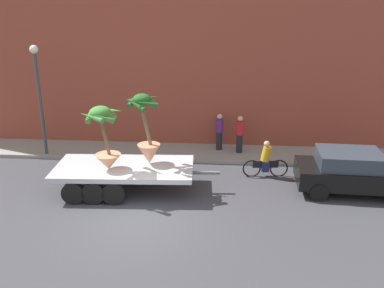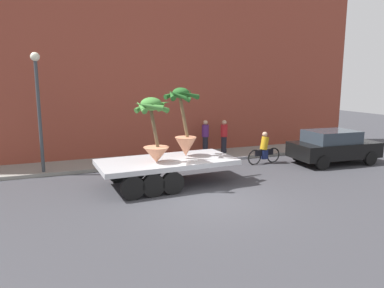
% 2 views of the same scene
% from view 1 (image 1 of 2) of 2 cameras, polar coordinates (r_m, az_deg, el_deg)
% --- Properties ---
extents(ground_plane, '(60.00, 60.00, 0.00)m').
position_cam_1_polar(ground_plane, '(13.79, -7.52, -10.32)').
color(ground_plane, '#38383D').
extents(sidewalk, '(24.00, 2.20, 0.15)m').
position_cam_1_polar(sidewalk, '(19.20, -3.86, -1.11)').
color(sidewalk, gray).
rests_on(sidewalk, ground).
extents(building_facade, '(24.00, 1.20, 8.76)m').
position_cam_1_polar(building_facade, '(19.82, -3.43, 12.39)').
color(building_facade, brown).
rests_on(building_facade, ground).
extents(flatbed_trailer, '(6.11, 2.66, 0.98)m').
position_cam_1_polar(flatbed_trailer, '(15.56, -10.19, -3.78)').
color(flatbed_trailer, '#B7BABF').
rests_on(flatbed_trailer, ground).
extents(potted_palm_rear, '(1.26, 1.37, 2.65)m').
position_cam_1_polar(potted_palm_rear, '(15.16, -6.34, 1.59)').
color(potted_palm_rear, tan).
rests_on(potted_palm_rear, flatbed_trailer).
extents(potted_palm_middle, '(1.50, 1.56, 2.34)m').
position_cam_1_polar(potted_palm_middle, '(14.87, -11.95, 0.77)').
color(potted_palm_middle, tan).
rests_on(potted_palm_middle, flatbed_trailer).
extents(cyclist, '(1.84, 0.38, 1.54)m').
position_cam_1_polar(cyclist, '(16.79, 10.14, -2.31)').
color(cyclist, black).
rests_on(cyclist, ground).
extents(parked_car, '(4.16, 2.11, 1.58)m').
position_cam_1_polar(parked_car, '(16.26, 21.21, -3.51)').
color(parked_car, black).
rests_on(parked_car, ground).
extents(pedestrian_near_gate, '(0.36, 0.36, 1.71)m').
position_cam_1_polar(pedestrian_near_gate, '(18.76, 6.60, 1.43)').
color(pedestrian_near_gate, black).
rests_on(pedestrian_near_gate, sidewalk).
extents(pedestrian_far_left, '(0.36, 0.36, 1.71)m').
position_cam_1_polar(pedestrian_far_left, '(19.04, 3.80, 1.79)').
color(pedestrian_far_left, black).
rests_on(pedestrian_far_left, sidewalk).
extents(street_lamp, '(0.36, 0.36, 4.83)m').
position_cam_1_polar(street_lamp, '(19.10, -20.43, 7.45)').
color(street_lamp, '#383D42').
rests_on(street_lamp, sidewalk).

